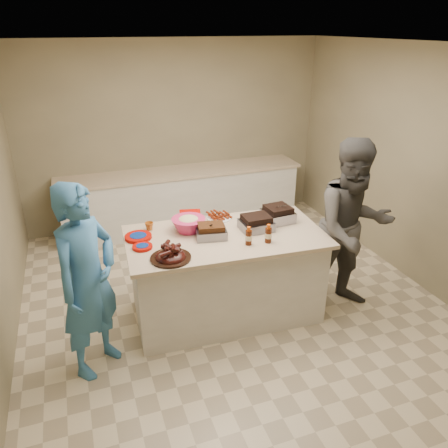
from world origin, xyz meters
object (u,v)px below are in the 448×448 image
object	(u,v)px
bbq_bottle_a	(248,244)
island	(226,312)
plastic_cup	(150,230)
guest_blue	(100,363)
rib_platter	(171,259)
roasting_pan	(277,221)
coleslaw_bowl	(189,231)
mustard_bottle	(207,234)
guest_gray	(342,303)
bbq_bottle_b	(268,242)

from	to	relation	value
bbq_bottle_a	island	bearing A→B (deg)	117.39
plastic_cup	guest_blue	world-z (taller)	plastic_cup
rib_platter	plastic_cup	world-z (taller)	rib_platter
rib_platter	guest_blue	distance (m)	1.19
plastic_cup	guest_blue	size ratio (longest dim) A/B	0.05
guest_blue	plastic_cup	bearing A→B (deg)	3.79
island	bbq_bottle_a	world-z (taller)	bbq_bottle_a
roasting_pan	coleslaw_bowl	bearing A→B (deg)	170.18
rib_platter	mustard_bottle	world-z (taller)	rib_platter
guest_gray	island	bearing A→B (deg)	172.76
rib_platter	coleslaw_bowl	size ratio (longest dim) A/B	1.07
roasting_pan	bbq_bottle_b	world-z (taller)	bbq_bottle_b
island	bbq_bottle_a	bearing A→B (deg)	-59.27
mustard_bottle	coleslaw_bowl	bearing A→B (deg)	141.86
bbq_bottle_a	guest_gray	distance (m)	1.48
plastic_cup	bbq_bottle_b	bearing A→B (deg)	-32.71
coleslaw_bowl	guest_blue	world-z (taller)	coleslaw_bowl
rib_platter	plastic_cup	distance (m)	0.67
roasting_pan	bbq_bottle_b	size ratio (longest dim) A/B	1.54
coleslaw_bowl	mustard_bottle	bearing A→B (deg)	-38.14
mustard_bottle	guest_blue	distance (m)	1.58
coleslaw_bowl	guest_gray	bearing A→B (deg)	-17.20
island	rib_platter	xyz separation A→B (m)	(-0.63, -0.29, 0.94)
guest_blue	mustard_bottle	bearing A→B (deg)	-23.32
bbq_bottle_a	bbq_bottle_b	world-z (taller)	bbq_bottle_b
roasting_pan	plastic_cup	xyz separation A→B (m)	(-1.33, 0.24, 0.00)
roasting_pan	guest_gray	world-z (taller)	roasting_pan
plastic_cup	bbq_bottle_a	bearing A→B (deg)	-37.48
mustard_bottle	roasting_pan	bearing A→B (deg)	2.91
island	coleslaw_bowl	size ratio (longest dim) A/B	5.71
island	mustard_bottle	distance (m)	0.96
bbq_bottle_b	plastic_cup	world-z (taller)	bbq_bottle_b
island	roasting_pan	distance (m)	1.14
island	roasting_pan	size ratio (longest dim) A/B	6.79
bbq_bottle_a	bbq_bottle_b	xyz separation A→B (m)	(0.20, -0.02, 0.00)
guest_gray	plastic_cup	bearing A→B (deg)	166.85
island	plastic_cup	size ratio (longest dim) A/B	22.36
mustard_bottle	guest_gray	bearing A→B (deg)	-14.52
coleslaw_bowl	bbq_bottle_a	world-z (taller)	coleslaw_bowl
island	plastic_cup	world-z (taller)	plastic_cup
rib_platter	bbq_bottle_b	size ratio (longest dim) A/B	1.96
coleslaw_bowl	guest_gray	distance (m)	1.93
roasting_pan	guest_gray	distance (m)	1.21
roasting_pan	guest_blue	world-z (taller)	roasting_pan
guest_gray	mustard_bottle	bearing A→B (deg)	170.68
roasting_pan	coleslaw_bowl	xyz separation A→B (m)	(-0.96, 0.08, 0.00)
coleslaw_bowl	bbq_bottle_b	size ratio (longest dim) A/B	1.83
bbq_bottle_b	mustard_bottle	world-z (taller)	bbq_bottle_b
roasting_pan	guest_blue	bearing A→B (deg)	-171.30
guest_blue	rib_platter	bearing A→B (deg)	-39.09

